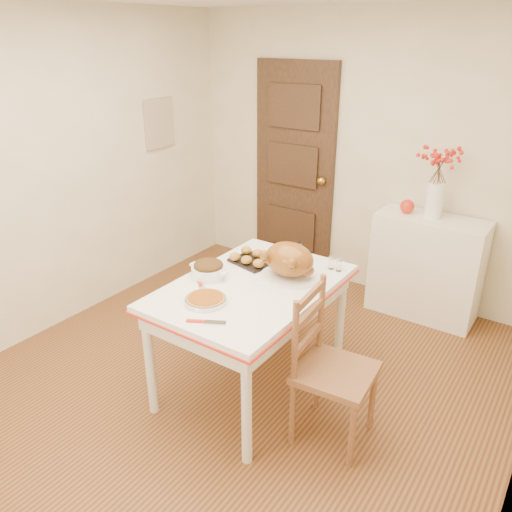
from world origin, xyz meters
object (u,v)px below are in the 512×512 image
Objects in this scene: kitchen_table at (252,337)px; pumpkin_pie at (206,299)px; sideboard at (426,267)px; turkey_platter at (289,261)px; chair_oak at (336,369)px.

pumpkin_pie is (-0.09, -0.36, 0.42)m from kitchen_table.
sideboard is at bearing 70.13° from pumpkin_pie.
turkey_platter reaches higher than sideboard.
sideboard is at bearing 68.84° from kitchen_table.
chair_oak is 0.76m from turkey_platter.
turkey_platter is at bearing 53.95° from kitchen_table.
pumpkin_pie is (-0.24, -0.57, -0.10)m from turkey_platter.
kitchen_table is at bearing -111.16° from sideboard.
sideboard is 2.19m from pumpkin_pie.
kitchen_table is 0.58m from turkey_platter.
pumpkin_pie is at bearing 102.47° from chair_oak.
turkey_platter is (0.15, 0.21, 0.52)m from kitchen_table.
turkey_platter is at bearing 53.43° from chair_oak.
pumpkin_pie reaches higher than kitchen_table.
kitchen_table is (-0.65, -1.67, -0.05)m from sideboard.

